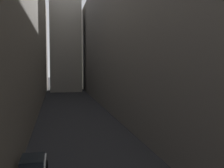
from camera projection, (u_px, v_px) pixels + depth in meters
name	position (u px, v px, depth m)	size (l,w,h in m)	color
ground_plane	(76.00, 117.00, 40.91)	(264.00, 264.00, 0.00)	#232326
building_block_right	(146.00, 35.00, 44.26)	(11.78, 108.00, 24.92)	slate
parked_car_left_far	(33.00, 167.00, 18.69)	(1.89, 4.53, 1.44)	silver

